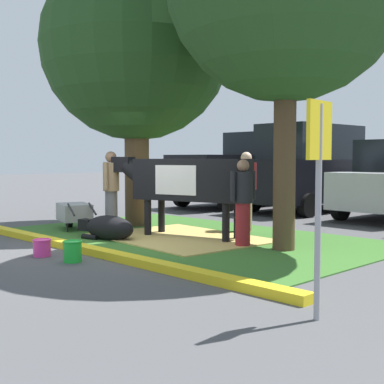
{
  "coord_description": "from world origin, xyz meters",
  "views": [
    {
      "loc": [
        7.63,
        -5.5,
        1.57
      ],
      "look_at": [
        0.22,
        1.68,
        0.9
      ],
      "focal_mm": 49.42,
      "sensor_mm": 36.0,
      "label": 1
    }
  ],
  "objects_px": {
    "calf_lying": "(108,228)",
    "bucket_pink": "(42,247)",
    "wheelbarrow": "(74,213)",
    "pickup_truck_black": "(244,172)",
    "shade_tree_left": "(136,46)",
    "bucket_green": "(73,251)",
    "parking_sign": "(319,166)",
    "suv_black": "(311,168)",
    "person_visitor_near": "(111,189)",
    "cow_holstein": "(187,180)",
    "person_handler": "(243,201)",
    "person_visitor_far": "(246,189)"
  },
  "relations": [
    {
      "from": "shade_tree_left",
      "to": "suv_black",
      "type": "relative_size",
      "value": 1.35
    },
    {
      "from": "bucket_pink",
      "to": "pickup_truck_black",
      "type": "xyz_separation_m",
      "value": [
        -3.65,
        9.26,
        0.97
      ]
    },
    {
      "from": "person_visitor_far",
      "to": "pickup_truck_black",
      "type": "bearing_deg",
      "value": 130.71
    },
    {
      "from": "wheelbarrow",
      "to": "shade_tree_left",
      "type": "bearing_deg",
      "value": 77.38
    },
    {
      "from": "parking_sign",
      "to": "bucket_green",
      "type": "distance_m",
      "value": 4.35
    },
    {
      "from": "parking_sign",
      "to": "bucket_pink",
      "type": "relative_size",
      "value": 7.09
    },
    {
      "from": "parking_sign",
      "to": "suv_black",
      "type": "height_order",
      "value": "suv_black"
    },
    {
      "from": "person_visitor_far",
      "to": "parking_sign",
      "type": "bearing_deg",
      "value": -43.47
    },
    {
      "from": "cow_holstein",
      "to": "wheelbarrow",
      "type": "xyz_separation_m",
      "value": [
        -2.5,
        -0.99,
        -0.75
      ]
    },
    {
      "from": "calf_lying",
      "to": "suv_black",
      "type": "distance_m",
      "value": 7.59
    },
    {
      "from": "person_visitor_far",
      "to": "wheelbarrow",
      "type": "relative_size",
      "value": 1.05
    },
    {
      "from": "person_visitor_far",
      "to": "calf_lying",
      "type": "bearing_deg",
      "value": -111.1
    },
    {
      "from": "calf_lying",
      "to": "person_handler",
      "type": "xyz_separation_m",
      "value": [
        2.31,
        1.21,
        0.58
      ]
    },
    {
      "from": "pickup_truck_black",
      "to": "bucket_green",
      "type": "bearing_deg",
      "value": -64.33
    },
    {
      "from": "cow_holstein",
      "to": "wheelbarrow",
      "type": "relative_size",
      "value": 1.91
    },
    {
      "from": "person_handler",
      "to": "person_visitor_near",
      "type": "xyz_separation_m",
      "value": [
        -3.23,
        -0.48,
        0.1
      ]
    },
    {
      "from": "cow_holstein",
      "to": "suv_black",
      "type": "xyz_separation_m",
      "value": [
        -1.29,
        6.24,
        0.14
      ]
    },
    {
      "from": "calf_lying",
      "to": "pickup_truck_black",
      "type": "relative_size",
      "value": 0.25
    },
    {
      "from": "shade_tree_left",
      "to": "cow_holstein",
      "type": "xyz_separation_m",
      "value": [
        2.17,
        -0.48,
        -2.95
      ]
    },
    {
      "from": "cow_holstein",
      "to": "suv_black",
      "type": "bearing_deg",
      "value": 101.68
    },
    {
      "from": "cow_holstein",
      "to": "parking_sign",
      "type": "distance_m",
      "value": 5.38
    },
    {
      "from": "shade_tree_left",
      "to": "calf_lying",
      "type": "distance_m",
      "value": 4.43
    },
    {
      "from": "cow_holstein",
      "to": "person_handler",
      "type": "height_order",
      "value": "cow_holstein"
    },
    {
      "from": "person_visitor_far",
      "to": "suv_black",
      "type": "height_order",
      "value": "suv_black"
    },
    {
      "from": "shade_tree_left",
      "to": "bucket_green",
      "type": "relative_size",
      "value": 19.37
    },
    {
      "from": "wheelbarrow",
      "to": "bucket_green",
      "type": "xyz_separation_m",
      "value": [
        3.02,
        -1.88,
        -0.22
      ]
    },
    {
      "from": "shade_tree_left",
      "to": "pickup_truck_black",
      "type": "distance_m",
      "value": 6.74
    },
    {
      "from": "bucket_pink",
      "to": "pickup_truck_black",
      "type": "distance_m",
      "value": 10.0
    },
    {
      "from": "calf_lying",
      "to": "wheelbarrow",
      "type": "height_order",
      "value": "wheelbarrow"
    },
    {
      "from": "calf_lying",
      "to": "parking_sign",
      "type": "height_order",
      "value": "parking_sign"
    },
    {
      "from": "shade_tree_left",
      "to": "parking_sign",
      "type": "xyz_separation_m",
      "value": [
        6.83,
        -3.17,
        -2.6
      ]
    },
    {
      "from": "shade_tree_left",
      "to": "pickup_truck_black",
      "type": "xyz_separation_m",
      "value": [
        -1.71,
        5.81,
        -2.97
      ]
    },
    {
      "from": "pickup_truck_black",
      "to": "suv_black",
      "type": "relative_size",
      "value": 1.17
    },
    {
      "from": "wheelbarrow",
      "to": "pickup_truck_black",
      "type": "relative_size",
      "value": 0.3
    },
    {
      "from": "pickup_truck_black",
      "to": "suv_black",
      "type": "height_order",
      "value": "suv_black"
    },
    {
      "from": "person_handler",
      "to": "pickup_truck_black",
      "type": "height_order",
      "value": "pickup_truck_black"
    },
    {
      "from": "calf_lying",
      "to": "bucket_green",
      "type": "distance_m",
      "value": 2.1
    },
    {
      "from": "shade_tree_left",
      "to": "person_visitor_near",
      "type": "bearing_deg",
      "value": -67.84
    },
    {
      "from": "parking_sign",
      "to": "suv_black",
      "type": "xyz_separation_m",
      "value": [
        -5.94,
        8.92,
        -0.22
      ]
    },
    {
      "from": "bucket_pink",
      "to": "pickup_truck_black",
      "type": "relative_size",
      "value": 0.05
    },
    {
      "from": "parking_sign",
      "to": "suv_black",
      "type": "distance_m",
      "value": 10.72
    },
    {
      "from": "shade_tree_left",
      "to": "calf_lying",
      "type": "xyz_separation_m",
      "value": [
        1.33,
        -1.75,
        -3.85
      ]
    },
    {
      "from": "shade_tree_left",
      "to": "person_handler",
      "type": "height_order",
      "value": "shade_tree_left"
    },
    {
      "from": "calf_lying",
      "to": "parking_sign",
      "type": "xyz_separation_m",
      "value": [
        5.49,
        -1.42,
        1.25
      ]
    },
    {
      "from": "calf_lying",
      "to": "bucket_pink",
      "type": "xyz_separation_m",
      "value": [
        0.61,
        -1.7,
        -0.09
      ]
    },
    {
      "from": "person_visitor_near",
      "to": "suv_black",
      "type": "bearing_deg",
      "value": 86.03
    },
    {
      "from": "person_handler",
      "to": "parking_sign",
      "type": "distance_m",
      "value": 4.18
    },
    {
      "from": "person_handler",
      "to": "suv_black",
      "type": "distance_m",
      "value": 6.89
    },
    {
      "from": "person_visitor_far",
      "to": "bucket_pink",
      "type": "relative_size",
      "value": 5.69
    },
    {
      "from": "calf_lying",
      "to": "wheelbarrow",
      "type": "distance_m",
      "value": 1.69
    }
  ]
}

